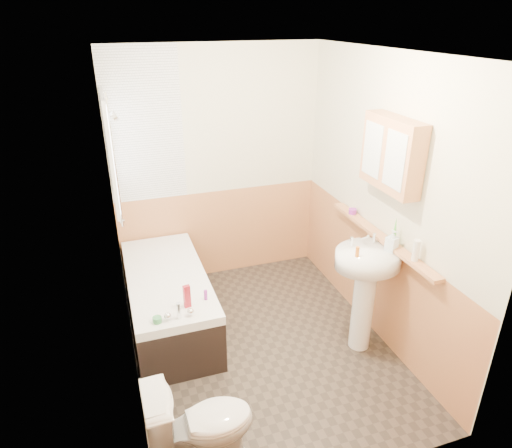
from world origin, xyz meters
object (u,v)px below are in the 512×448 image
object	(u,v)px
sink	(366,279)
pine_shelf	(381,237)
bathtub	(169,299)
toilet	(201,426)
medicine_cabinet	(392,154)

from	to	relation	value
sink	pine_shelf	bearing A→B (deg)	50.99
bathtub	toilet	bearing A→B (deg)	-91.10
toilet	pine_shelf	distance (m)	2.11
pine_shelf	sink	bearing A→B (deg)	-143.35
toilet	medicine_cabinet	distance (m)	2.41
bathtub	sink	xyz separation A→B (m)	(1.57, -0.84, 0.40)
bathtub	toilet	xyz separation A→B (m)	(-0.03, -1.57, 0.05)
toilet	medicine_cabinet	world-z (taller)	medicine_cabinet
bathtub	sink	distance (m)	1.83
pine_shelf	medicine_cabinet	distance (m)	0.75
bathtub	toilet	distance (m)	1.57
toilet	medicine_cabinet	bearing A→B (deg)	-65.85
toilet	bathtub	bearing A→B (deg)	-2.08
bathtub	pine_shelf	world-z (taller)	pine_shelf
toilet	sink	bearing A→B (deg)	-66.61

